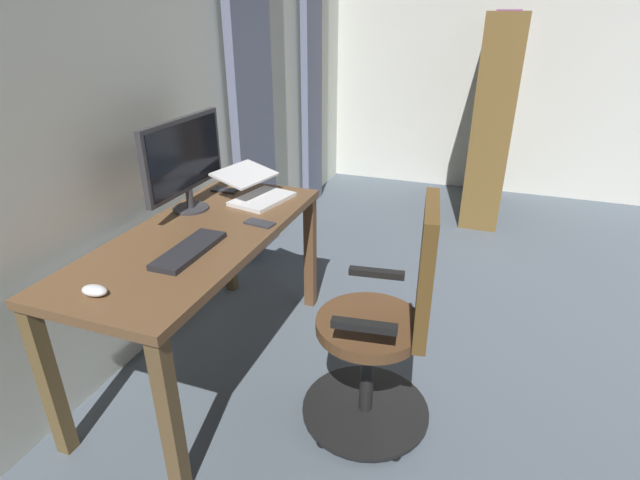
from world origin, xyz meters
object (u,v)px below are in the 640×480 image
object	(u,v)px
computer_keyboard	(189,250)
cell_phone_by_monitor	(225,190)
computer_monitor	(185,158)
computer_mouse	(94,291)
cell_phone_face_up	(260,223)
laptop	(256,190)
desk	(201,252)
office_chair	(386,332)
bookshelf	(487,120)

from	to	relation	value
computer_keyboard	cell_phone_by_monitor	xyz separation A→B (m)	(-0.73, -0.25, -0.01)
computer_monitor	cell_phone_by_monitor	distance (m)	0.40
computer_mouse	cell_phone_face_up	size ratio (longest dim) A/B	0.69
computer_monitor	cell_phone_by_monitor	size ratio (longest dim) A/B	4.23
laptop	cell_phone_by_monitor	world-z (taller)	laptop
desk	computer_mouse	distance (m)	0.61
office_chair	cell_phone_by_monitor	xyz separation A→B (m)	(-0.63, -1.08, 0.27)
computer_mouse	bookshelf	size ratio (longest dim) A/B	0.06
computer_mouse	cell_phone_by_monitor	bearing A→B (deg)	-173.47
desk	cell_phone_face_up	xyz separation A→B (m)	(-0.18, 0.22, 0.10)
office_chair	laptop	xyz separation A→B (m)	(-0.57, -0.85, 0.32)
computer_monitor	bookshelf	size ratio (longest dim) A/B	0.37
computer_monitor	laptop	size ratio (longest dim) A/B	1.56
computer_keyboard	computer_mouse	xyz separation A→B (m)	(0.40, -0.12, 0.01)
laptop	bookshelf	bearing A→B (deg)	166.07
office_chair	laptop	world-z (taller)	office_chair
office_chair	cell_phone_face_up	bearing A→B (deg)	61.32
laptop	bookshelf	xyz separation A→B (m)	(-2.20, 1.07, 0.03)
cell_phone_by_monitor	bookshelf	distance (m)	2.50
computer_mouse	desk	bearing A→B (deg)	175.60
laptop	computer_mouse	world-z (taller)	laptop
laptop	cell_phone_face_up	size ratio (longest dim) A/B	2.71
desk	cell_phone_by_monitor	distance (m)	0.57
desk	cell_phone_face_up	size ratio (longest dim) A/B	10.13
cell_phone_by_monitor	cell_phone_face_up	bearing A→B (deg)	47.86
cell_phone_face_up	bookshelf	size ratio (longest dim) A/B	0.09
computer_mouse	cell_phone_by_monitor	distance (m)	1.14
laptop	bookshelf	distance (m)	2.45
office_chair	computer_keyboard	size ratio (longest dim) A/B	2.69
laptop	computer_keyboard	bearing A→B (deg)	14.32
laptop	cell_phone_face_up	xyz separation A→B (m)	(0.30, 0.17, -0.05)
computer_monitor	computer_keyboard	distance (m)	0.57
desk	computer_keyboard	bearing A→B (deg)	22.16
desk	office_chair	world-z (taller)	office_chair
office_chair	desk	bearing A→B (deg)	76.99
office_chair	computer_keyboard	world-z (taller)	office_chair
bookshelf	computer_mouse	bearing A→B (deg)	-19.66
cell_phone_by_monitor	computer_monitor	bearing A→B (deg)	-4.06
office_chair	laptop	distance (m)	1.07
computer_mouse	cell_phone_face_up	xyz separation A→B (m)	(-0.77, 0.26, -0.01)
office_chair	bookshelf	size ratio (longest dim) A/B	0.62
laptop	cell_phone_by_monitor	xyz separation A→B (m)	(-0.06, -0.23, -0.05)
computer_monitor	cell_phone_by_monitor	bearing A→B (deg)	175.76
computer_monitor	desk	bearing A→B (deg)	40.33
computer_mouse	laptop	bearing A→B (deg)	174.79
computer_keyboard	cell_phone_face_up	size ratio (longest dim) A/B	2.66
desk	computer_monitor	bearing A→B (deg)	-139.67
computer_monitor	computer_mouse	world-z (taller)	computer_monitor
computer_mouse	bookshelf	distance (m)	3.47
cell_phone_by_monitor	office_chair	bearing A→B (deg)	60.05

